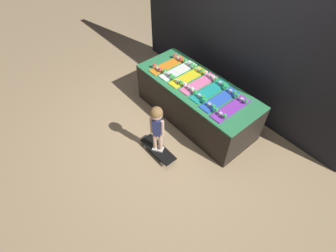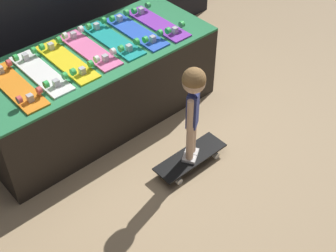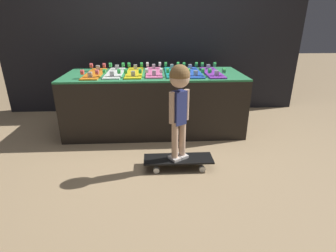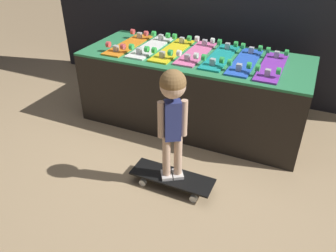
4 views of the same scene
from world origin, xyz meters
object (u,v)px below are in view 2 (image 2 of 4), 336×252
(skateboard_on_floor, at_px, (190,158))
(skateboard_orange_on_rack, at_px, (15,86))
(skateboard_yellow_on_rack, at_px, (66,60))
(skateboard_blue_on_rack, at_px, (136,31))
(child, at_px, (193,98))
(skateboard_white_on_rack, at_px, (41,72))
(skateboard_purple_on_rack, at_px, (158,22))
(skateboard_pink_on_rack, at_px, (89,49))
(skateboard_teal_on_rack, at_px, (112,39))

(skateboard_on_floor, bearing_deg, skateboard_orange_on_rack, 133.09)
(skateboard_yellow_on_rack, bearing_deg, skateboard_orange_on_rack, -176.40)
(skateboard_blue_on_rack, height_order, child, child)
(skateboard_orange_on_rack, height_order, skateboard_blue_on_rack, same)
(skateboard_blue_on_rack, bearing_deg, skateboard_white_on_rack, 179.22)
(skateboard_blue_on_rack, height_order, skateboard_on_floor, skateboard_blue_on_rack)
(skateboard_white_on_rack, bearing_deg, skateboard_purple_on_rack, -1.66)
(skateboard_yellow_on_rack, relative_size, child, 0.80)
(skateboard_pink_on_rack, bearing_deg, skateboard_teal_on_rack, -2.25)
(skateboard_yellow_on_rack, relative_size, skateboard_on_floor, 1.08)
(skateboard_pink_on_rack, distance_m, skateboard_on_floor, 1.15)
(skateboard_yellow_on_rack, distance_m, skateboard_teal_on_rack, 0.44)
(skateboard_white_on_rack, bearing_deg, skateboard_blue_on_rack, -0.78)
(skateboard_on_floor, height_order, child, child)
(skateboard_pink_on_rack, xyz_separation_m, child, (0.20, -0.96, -0.02))
(skateboard_on_floor, bearing_deg, skateboard_pink_on_rack, 101.57)
(skateboard_white_on_rack, distance_m, skateboard_yellow_on_rack, 0.22)
(skateboard_pink_on_rack, bearing_deg, skateboard_white_on_rack, -177.29)
(skateboard_purple_on_rack, distance_m, skateboard_on_floor, 1.18)
(skateboard_orange_on_rack, relative_size, skateboard_pink_on_rack, 1.00)
(skateboard_white_on_rack, height_order, skateboard_purple_on_rack, same)
(skateboard_teal_on_rack, distance_m, skateboard_blue_on_rack, 0.22)
(skateboard_purple_on_rack, xyz_separation_m, skateboard_on_floor, (-0.46, -0.91, -0.61))
(skateboard_teal_on_rack, distance_m, child, 0.95)
(skateboard_teal_on_rack, bearing_deg, child, -91.35)
(skateboard_yellow_on_rack, bearing_deg, child, -66.15)
(skateboard_pink_on_rack, height_order, skateboard_purple_on_rack, same)
(skateboard_yellow_on_rack, relative_size, skateboard_purple_on_rack, 1.00)
(skateboard_white_on_rack, height_order, skateboard_on_floor, skateboard_white_on_rack)
(skateboard_pink_on_rack, distance_m, child, 0.98)
(skateboard_pink_on_rack, bearing_deg, skateboard_blue_on_rack, -4.27)
(skateboard_purple_on_rack, bearing_deg, skateboard_white_on_rack, 178.34)
(skateboard_pink_on_rack, relative_size, skateboard_purple_on_rack, 1.00)
(skateboard_white_on_rack, relative_size, skateboard_pink_on_rack, 1.00)
(skateboard_on_floor, distance_m, child, 0.59)
(skateboard_yellow_on_rack, height_order, skateboard_teal_on_rack, same)
(skateboard_orange_on_rack, bearing_deg, skateboard_purple_on_rack, -0.19)
(skateboard_orange_on_rack, relative_size, skateboard_teal_on_rack, 1.00)
(skateboard_orange_on_rack, xyz_separation_m, skateboard_blue_on_rack, (1.09, 0.02, 0.00))
(skateboard_white_on_rack, xyz_separation_m, skateboard_pink_on_rack, (0.44, 0.02, 0.00))
(skateboard_white_on_rack, height_order, skateboard_yellow_on_rack, same)
(skateboard_yellow_on_rack, bearing_deg, skateboard_teal_on_rack, 1.55)
(skateboard_blue_on_rack, distance_m, skateboard_on_floor, 1.13)
(skateboard_white_on_rack, height_order, child, child)
(skateboard_white_on_rack, bearing_deg, skateboard_orange_on_rack, -172.88)
(skateboard_white_on_rack, relative_size, skateboard_purple_on_rack, 1.00)
(skateboard_orange_on_rack, bearing_deg, skateboard_teal_on_rack, 2.58)
(skateboard_yellow_on_rack, xyz_separation_m, skateboard_blue_on_rack, (0.66, -0.01, 0.00))
(skateboard_pink_on_rack, relative_size, skateboard_on_floor, 1.08)
(skateboard_teal_on_rack, relative_size, skateboard_purple_on_rack, 1.00)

